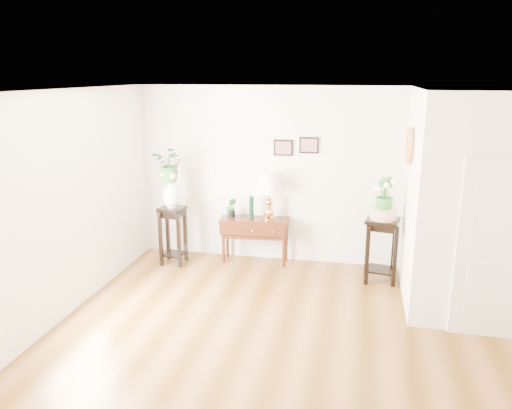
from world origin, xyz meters
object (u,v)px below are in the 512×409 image
(console_table, at_px, (255,240))
(plant_stand_a, at_px, (173,235))
(plant_stand_b, at_px, (381,250))
(table_lamp, at_px, (269,198))

(console_table, relative_size, plant_stand_a, 1.18)
(console_table, height_order, plant_stand_b, plant_stand_b)
(plant_stand_a, bearing_deg, console_table, 14.02)
(console_table, bearing_deg, plant_stand_b, -14.56)
(table_lamp, bearing_deg, console_table, 180.00)
(console_table, xyz_separation_m, plant_stand_b, (1.96, -0.34, 0.10))
(console_table, relative_size, table_lamp, 1.46)
(plant_stand_b, bearing_deg, plant_stand_a, 179.53)
(table_lamp, height_order, plant_stand_a, table_lamp)
(table_lamp, relative_size, plant_stand_a, 0.81)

